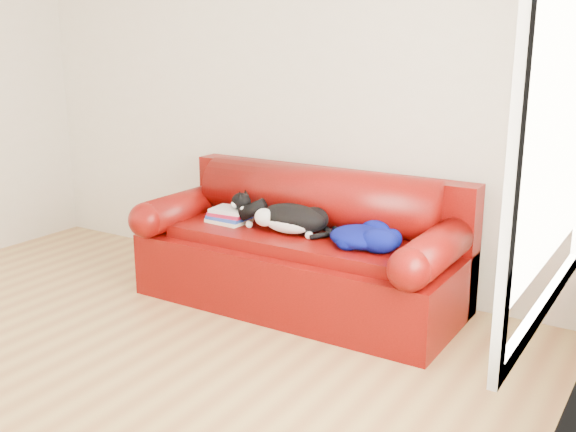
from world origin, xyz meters
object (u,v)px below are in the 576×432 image
at_px(sofa_base, 300,269).
at_px(book_stack, 230,215).
at_px(cat, 291,219).
at_px(blanket, 364,236).

height_order(sofa_base, book_stack, book_stack).
relative_size(book_stack, cat, 0.42).
xyz_separation_m(book_stack, cat, (0.49, 0.00, 0.04)).
bearing_deg(book_stack, sofa_base, 7.43).
relative_size(book_stack, blanket, 0.61).
bearing_deg(sofa_base, book_stack, -172.57).
height_order(sofa_base, blanket, blanket).
relative_size(cat, blanket, 1.43).
bearing_deg(sofa_base, cat, -111.43).
bearing_deg(cat, blanket, -20.12).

